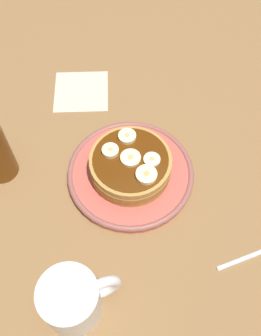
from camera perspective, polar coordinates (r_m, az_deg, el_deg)
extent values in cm
cube|color=olive|center=(72.30, 0.00, -1.78)|extent=(140.00, 140.00, 3.00)
cylinder|color=#CC594C|center=(70.36, 0.00, -0.88)|extent=(22.21, 22.21, 1.49)
torus|color=#965750|center=(69.91, 0.00, -0.66)|extent=(22.58, 22.58, 1.04)
cylinder|color=#BD8942|center=(68.98, 0.33, -0.47)|extent=(14.01, 14.01, 1.38)
cylinder|color=#B07435|center=(68.03, 0.19, 0.44)|extent=(14.27, 14.27, 1.38)
cylinder|color=#BA8C46|center=(66.98, -0.05, 1.23)|extent=(14.11, 14.11, 1.38)
cylinder|color=#592B0A|center=(66.13, 0.00, 1.30)|extent=(12.93, 12.93, 0.16)
cylinder|color=#F7EDBC|center=(65.70, -0.23, 1.19)|extent=(3.48, 3.48, 0.73)
cylinder|color=tan|center=(65.36, -0.23, 1.38)|extent=(0.98, 0.98, 0.08)
cylinder|color=#F6EEB8|center=(64.08, 2.32, -1.01)|extent=(3.56, 3.56, 0.99)
cylinder|color=tan|center=(63.62, 2.34, -0.77)|extent=(1.00, 1.00, 0.08)
cylinder|color=#EBE9C1|center=(65.85, 3.11, 1.19)|extent=(2.87, 2.87, 0.65)
cylinder|color=tan|center=(65.54, 3.13, 1.37)|extent=(0.80, 0.80, 0.08)
cylinder|color=#FAECB6|center=(66.66, -2.94, 2.50)|extent=(2.91, 2.91, 0.94)
cylinder|color=tan|center=(66.23, -2.96, 2.75)|extent=(0.81, 0.81, 0.08)
cylinder|color=#FDEDB9|center=(68.31, -0.49, 4.59)|extent=(3.13, 3.13, 0.89)
cylinder|color=tan|center=(67.92, -0.50, 4.83)|extent=(0.88, 0.88, 0.08)
cylinder|color=white|center=(59.10, -8.66, -18.47)|extent=(8.57, 8.57, 8.62)
cylinder|color=black|center=(55.78, -9.14, -17.67)|extent=(7.28, 7.28, 0.52)
torus|color=white|center=(59.05, -4.35, -17.01)|extent=(6.37, 1.54, 6.37)
cube|color=beige|center=(83.60, -7.16, 11.00)|extent=(14.12, 14.12, 0.30)
cube|color=silver|center=(66.92, 16.13, -12.50)|extent=(9.51, 0.94, 0.50)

